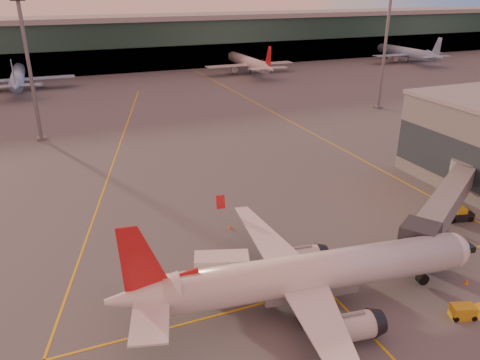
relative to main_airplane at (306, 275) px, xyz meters
name	(u,v)px	position (x,y,z in m)	size (l,w,h in m)	color
ground	(305,333)	(-1.71, -3.19, -3.37)	(600.00, 600.00, 0.00)	#4C4F54
taxi_markings	(128,169)	(-9.03, 41.30, -3.37)	(100.12, 173.00, 0.01)	gold
terminal	(98,44)	(-1.71, 138.60, 5.39)	(400.00, 20.00, 17.60)	#19382D
mast_west_near	(28,60)	(-21.71, 62.81, 11.49)	(2.40, 2.40, 25.60)	slate
mast_east_near	(385,44)	(53.29, 58.81, 11.49)	(2.40, 2.40, 25.60)	slate
distant_aircraft_row	(35,88)	(-22.71, 114.81, -3.37)	(290.00, 34.00, 13.00)	#80A8D6
main_airplane	(306,275)	(0.00, 0.00, 0.00)	(34.37, 31.08, 10.38)	silver
jet_bridge	(449,199)	(23.70, 7.26, 0.25)	(23.48, 16.58, 5.36)	slate
catering_truck	(222,271)	(-6.16, 5.02, -1.12)	(5.53, 3.71, 3.96)	red
gpu_cart	(463,312)	(12.21, -6.70, -2.77)	(2.40, 1.86, 1.23)	gold
pushback_tug	(459,215)	(26.46, 7.76, -2.69)	(3.58, 2.45, 1.68)	black
cone_wing_left	(230,226)	(-1.02, 16.46, -3.12)	(0.42, 0.42, 0.53)	orange
cone_fwd	(466,282)	(16.58, -3.01, -3.12)	(0.42, 0.42, 0.53)	orange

